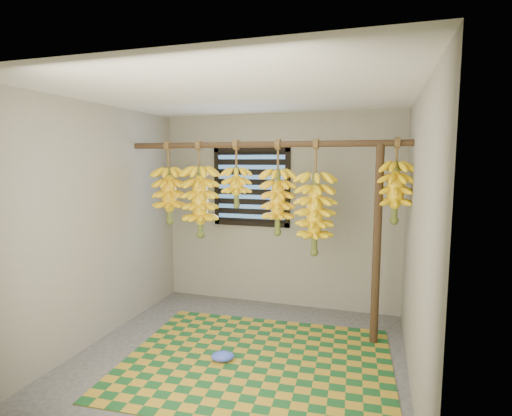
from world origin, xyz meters
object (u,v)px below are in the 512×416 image
at_px(support_post, 377,246).
at_px(banana_bunch_d, 278,202).
at_px(banana_bunch_c, 236,187).
at_px(banana_bunch_a, 169,195).
at_px(banana_bunch_e, 315,214).
at_px(banana_bunch_b, 200,202).
at_px(banana_bunch_f, 395,192).
at_px(woven_mat, 257,361).
at_px(plastic_bag, 223,356).

xyz_separation_m(support_post, banana_bunch_d, (-1.01, 0.00, 0.41)).
distance_m(support_post, banana_bunch_c, 1.57).
height_order(banana_bunch_a, banana_bunch_e, same).
bearing_deg(banana_bunch_b, banana_bunch_f, -0.00).
height_order(support_post, woven_mat, support_post).
relative_size(banana_bunch_b, banana_bunch_c, 1.48).
distance_m(support_post, plastic_bag, 1.81).
height_order(banana_bunch_c, banana_bunch_e, same).
distance_m(plastic_bag, banana_bunch_f, 2.24).
height_order(plastic_bag, banana_bunch_a, banana_bunch_a).
bearing_deg(support_post, banana_bunch_c, 180.00).
relative_size(woven_mat, plastic_bag, 11.27).
height_order(banana_bunch_e, banana_bunch_f, same).
height_order(woven_mat, banana_bunch_d, banana_bunch_d).
xyz_separation_m(plastic_bag, banana_bunch_f, (1.46, 0.82, 1.48)).
relative_size(woven_mat, banana_bunch_f, 2.96).
relative_size(support_post, banana_bunch_a, 2.17).
height_order(banana_bunch_a, banana_bunch_f, same).
bearing_deg(banana_bunch_e, plastic_bag, -130.45).
bearing_deg(banana_bunch_d, plastic_bag, -110.45).
bearing_deg(banana_bunch_e, banana_bunch_f, 0.00).
height_order(banana_bunch_a, banana_bunch_b, same).
distance_m(support_post, banana_bunch_a, 2.33).
bearing_deg(banana_bunch_a, banana_bunch_e, 0.00).
height_order(woven_mat, plastic_bag, plastic_bag).
xyz_separation_m(support_post, banana_bunch_a, (-2.28, -0.00, 0.44)).
bearing_deg(banana_bunch_e, banana_bunch_d, 180.00).
distance_m(plastic_bag, banana_bunch_a, 1.88).
bearing_deg(banana_bunch_d, banana_bunch_e, -0.00).
distance_m(banana_bunch_a, banana_bunch_b, 0.39).
xyz_separation_m(support_post, plastic_bag, (-1.31, -0.82, -0.95)).
height_order(banana_bunch_c, banana_bunch_f, same).
xyz_separation_m(banana_bunch_b, banana_bunch_c, (0.43, -0.00, 0.17)).
distance_m(support_post, woven_mat, 1.59).
distance_m(banana_bunch_d, banana_bunch_e, 0.41).
bearing_deg(banana_bunch_b, banana_bunch_a, -180.00).
relative_size(woven_mat, banana_bunch_a, 2.60).
distance_m(woven_mat, banana_bunch_b, 1.79).
distance_m(banana_bunch_c, banana_bunch_d, 0.48).
xyz_separation_m(banana_bunch_a, banana_bunch_c, (0.82, 0.00, 0.11)).
distance_m(banana_bunch_c, banana_bunch_f, 1.62).
relative_size(plastic_bag, banana_bunch_d, 0.22).
bearing_deg(banana_bunch_e, banana_bunch_b, 180.00).
distance_m(plastic_bag, banana_bunch_b, 1.66).
bearing_deg(banana_bunch_a, banana_bunch_c, 0.00).
xyz_separation_m(plastic_bag, banana_bunch_a, (-0.97, 0.82, 1.39)).
bearing_deg(plastic_bag, support_post, 31.87).
bearing_deg(support_post, banana_bunch_f, 0.00).
height_order(banana_bunch_b, banana_bunch_c, same).
distance_m(banana_bunch_b, banana_bunch_e, 1.28).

